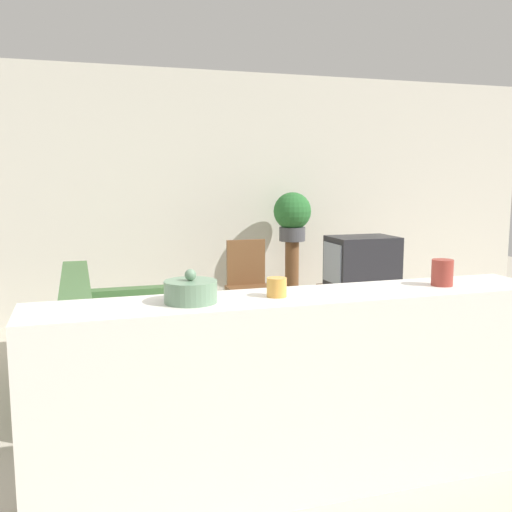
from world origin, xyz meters
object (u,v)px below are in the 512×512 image
couch (122,350)px  potted_plant (292,215)px  decorative_bowl (191,291)px  television (362,262)px  wooden_chair (249,282)px

couch → potted_plant: (2.00, 1.69, 0.86)m
potted_plant → decorative_bowl: 3.81m
potted_plant → television: bearing=-64.4°
couch → wooden_chair: bearing=40.2°
couch → television: 2.59m
couch → wooden_chair: size_ratio=2.07×
couch → television: size_ratio=2.91×
wooden_chair → decorative_bowl: 3.06m
television → potted_plant: bearing=115.6°
television → wooden_chair: (-1.08, 0.29, -0.20)m
decorative_bowl → couch: bearing=96.9°
television → potted_plant: (-0.41, 0.86, 0.42)m
potted_plant → couch: bearing=-139.7°
couch → wooden_chair: 1.76m
potted_plant → decorative_bowl: potted_plant is taller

